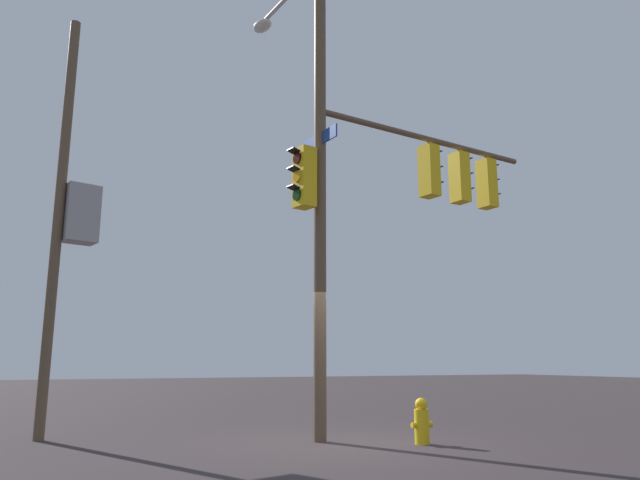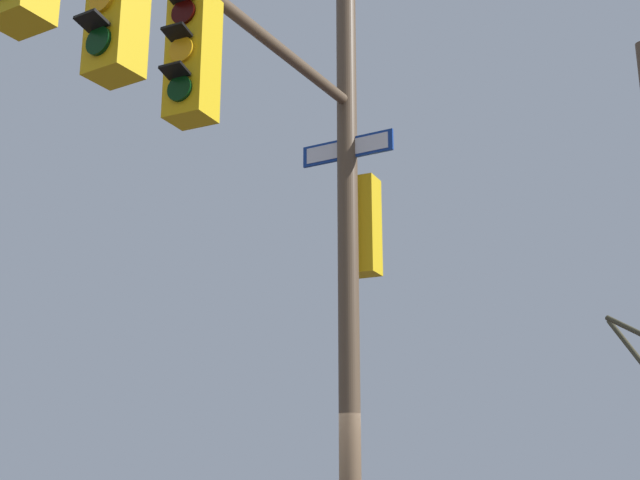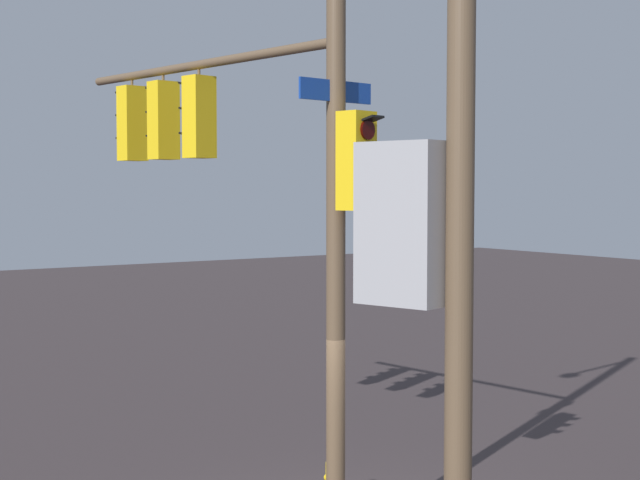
# 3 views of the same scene
# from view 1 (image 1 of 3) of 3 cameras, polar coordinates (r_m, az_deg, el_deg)

# --- Properties ---
(ground_plane) EXTENTS (80.00, 80.00, 0.00)m
(ground_plane) POSITION_cam_1_polar(r_m,az_deg,el_deg) (10.21, 1.75, -18.93)
(ground_plane) COLOR #372E2F
(main_signal_pole_assembly) EXTENTS (5.99, 3.34, 9.28)m
(main_signal_pole_assembly) POSITION_cam_1_polar(r_m,az_deg,el_deg) (11.93, 5.23, 7.40)
(main_signal_pole_assembly) COLOR brown
(main_signal_pole_assembly) RESTS_ON ground
(secondary_pole_assembly) EXTENTS (0.81, 0.62, 7.79)m
(secondary_pole_assembly) POSITION_cam_1_polar(r_m,az_deg,el_deg) (11.91, -22.74, 2.19)
(secondary_pole_assembly) COLOR brown
(secondary_pole_assembly) RESTS_ON ground
(fire_hydrant) EXTENTS (0.38, 0.24, 0.73)m
(fire_hydrant) POSITION_cam_1_polar(r_m,az_deg,el_deg) (10.28, 9.70, -16.79)
(fire_hydrant) COLOR yellow
(fire_hydrant) RESTS_ON ground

